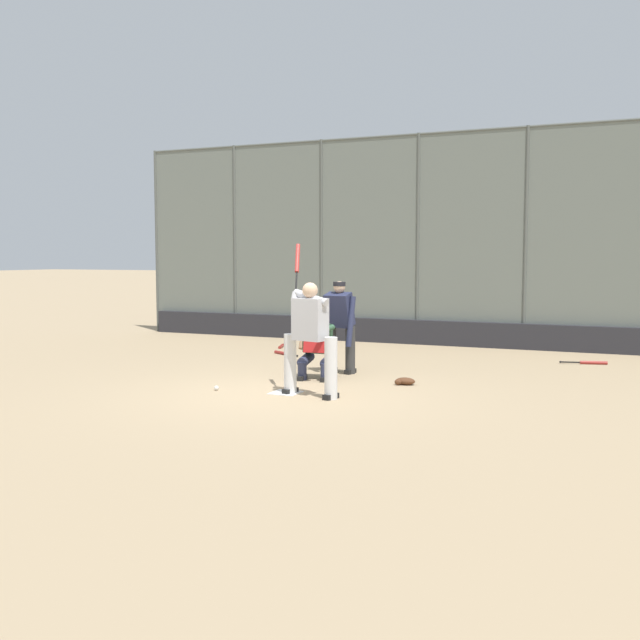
{
  "coord_description": "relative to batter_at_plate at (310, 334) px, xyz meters",
  "views": [
    {
      "loc": [
        -5.03,
        10.14,
        2.1
      ],
      "look_at": [
        -0.14,
        -1.0,
        1.05
      ],
      "focal_mm": 42.0,
      "sensor_mm": 36.0,
      "label": 1
    }
  ],
  "objects": [
    {
      "name": "bleachers_beyond",
      "position": [
        1.23,
        -9.99,
        -0.34
      ],
      "size": [
        10.45,
        3.05,
        1.8
      ],
      "color": "slate",
      "rests_on": "ground_plane"
    },
    {
      "name": "fielding_glove_on_dirt",
      "position": [
        -1.0,
        -1.52,
        -0.87
      ],
      "size": [
        0.33,
        0.25,
        0.12
      ],
      "color": "#56331E",
      "rests_on": "ground_plane"
    },
    {
      "name": "baseball_loose",
      "position": [
        1.54,
        0.15,
        -0.89
      ],
      "size": [
        0.07,
        0.07,
        0.07
      ],
      "primitive_type": "sphere",
      "color": "white",
      "rests_on": "ground_plane"
    },
    {
      "name": "backstop_fence",
      "position": [
        0.44,
        -7.14,
        1.64
      ],
      "size": [
        15.01,
        0.08,
        4.96
      ],
      "color": "#515651",
      "rests_on": "ground_plane"
    },
    {
      "name": "catcher_behind_plate",
      "position": [
        0.53,
        -1.45,
        -0.32
      ],
      "size": [
        0.64,
        0.75,
        1.19
      ],
      "rotation": [
        0.0,
        0.0,
        0.1
      ],
      "color": "#2D334C",
      "rests_on": "ground_plane"
    },
    {
      "name": "spare_bat_third_base_side",
      "position": [
        -3.6,
        -5.18,
        -0.9
      ],
      "size": [
        0.88,
        0.26,
        0.07
      ],
      "rotation": [
        0.0,
        0.0,
        3.38
      ],
      "color": "black",
      "rests_on": "ground_plane"
    },
    {
      "name": "spare_bat_near_backstop",
      "position": [
        3.08,
        -5.19,
        -0.9
      ],
      "size": [
        0.3,
        0.82,
        0.07
      ],
      "rotation": [
        0.0,
        0.0,
        1.87
      ],
      "color": "black",
      "rests_on": "ground_plane"
    },
    {
      "name": "ground_plane",
      "position": [
        0.44,
        -0.08,
        -0.93
      ],
      "size": [
        160.0,
        160.0,
        0.0
      ],
      "primitive_type": "plane",
      "color": "tan"
    },
    {
      "name": "padding_wall",
      "position": [
        0.44,
        -7.04,
        -0.64
      ],
      "size": [
        14.63,
        0.18,
        0.58
      ],
      "primitive_type": "cube",
      "color": "#28282D",
      "rests_on": "ground_plane"
    },
    {
      "name": "umpire_home",
      "position": [
        0.43,
        -2.22,
        -0.05
      ],
      "size": [
        0.67,
        0.45,
        1.65
      ],
      "rotation": [
        0.0,
        0.0,
        -0.11
      ],
      "color": "#333333",
      "rests_on": "ground_plane"
    },
    {
      "name": "home_plate_marker",
      "position": [
        0.44,
        -0.08,
        -0.92
      ],
      "size": [
        0.43,
        0.43,
        0.01
      ],
      "primitive_type": "cube",
      "color": "white",
      "rests_on": "ground_plane"
    },
    {
      "name": "spare_bat_by_padding",
      "position": [
        2.46,
        -4.04,
        -0.9
      ],
      "size": [
        0.75,
        0.46,
        0.07
      ],
      "rotation": [
        0.0,
        0.0,
        5.76
      ],
      "color": "black",
      "rests_on": "ground_plane"
    },
    {
      "name": "batter_at_plate",
      "position": [
        0.0,
        0.0,
        0.0
      ],
      "size": [
        0.96,
        0.82,
        2.29
      ],
      "rotation": [
        0.0,
        0.0,
        -0.22
      ],
      "color": "silver",
      "rests_on": "ground_plane"
    }
  ]
}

